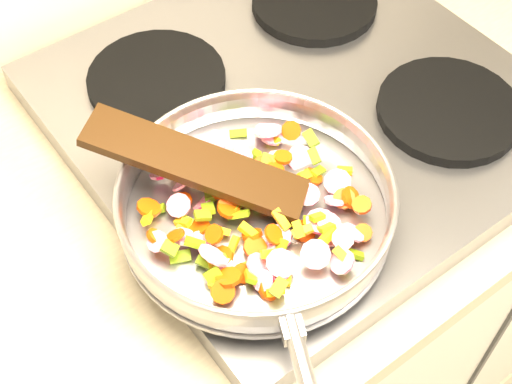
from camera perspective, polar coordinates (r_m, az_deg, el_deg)
cooktop at (r=0.99m, az=3.45°, el=6.67°), size 0.60×0.60×0.04m
grate_fl at (r=0.84m, az=2.06°, el=-1.61°), size 0.19×0.19×0.02m
grate_fr at (r=0.98m, az=15.16°, el=6.37°), size 0.19×0.19×0.02m
grate_bl at (r=1.00m, az=-7.96°, el=8.93°), size 0.19×0.19×0.02m
grate_br at (r=1.12m, az=4.68°, el=14.88°), size 0.19×0.19×0.02m
saute_pan at (r=0.80m, az=0.04°, el=-0.88°), size 0.35×0.49×0.05m
vegetable_heap at (r=0.81m, az=0.03°, el=-1.45°), size 0.26×0.27×0.05m
wooden_spatula at (r=0.81m, az=-4.85°, el=2.32°), size 0.20×0.24×0.07m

